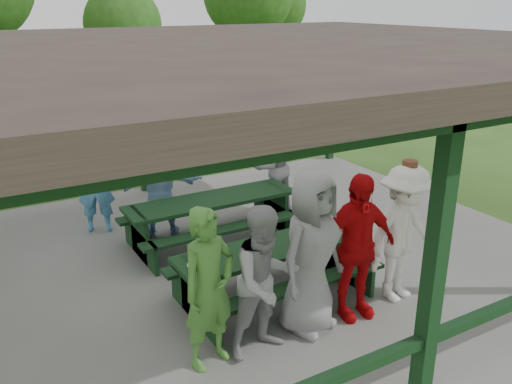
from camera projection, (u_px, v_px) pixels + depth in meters
ground at (230, 267)px, 8.24m from camera, size 90.00×90.00×0.00m
concrete_slab at (230, 264)px, 8.23m from camera, size 10.00×8.00×0.10m
pavilion_structure at (226, 54)px, 7.18m from camera, size 10.60×8.60×3.24m
picnic_table_near at (273, 265)px, 7.08m from camera, size 2.61×1.39×0.75m
picnic_table_far at (212, 214)px, 8.75m from camera, size 2.79×1.39×0.75m
table_setting at (277, 242)px, 7.02m from camera, size 2.45×0.45×0.10m
contestant_green at (209, 289)px, 5.65m from camera, size 0.74×0.58×1.80m
contestant_grey_left at (266, 281)px, 5.87m from camera, size 0.89×0.71×1.73m
contestant_grey_mid at (311, 253)px, 6.25m from camera, size 1.11×0.89×1.98m
contestant_red at (356, 247)px, 6.54m from camera, size 1.14×0.58×1.86m
contestant_white_fedora at (403, 233)px, 6.93m from camera, size 1.26×0.82×1.90m
spectator_lblue at (159, 188)px, 8.92m from camera, size 1.59×0.76×1.64m
spectator_blue at (95, 184)px, 9.03m from camera, size 0.73×0.62×1.71m
spectator_grey at (273, 166)px, 9.96m from camera, size 0.89×0.73×1.70m
pickup_truck at (178, 116)px, 15.05m from camera, size 5.76×2.69×1.60m
tree_mid at (123, 25)px, 19.82m from camera, size 2.82×2.82×4.41m
tree_far_right at (272, 5)px, 26.67m from camera, size 3.39×3.39×5.30m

